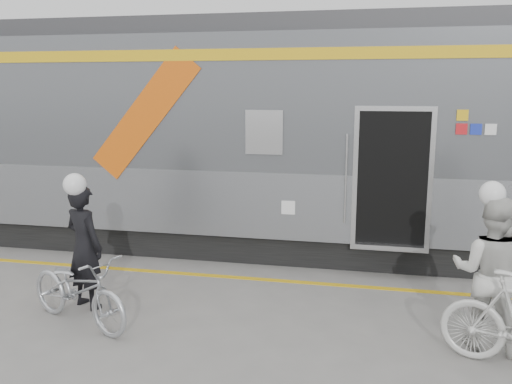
# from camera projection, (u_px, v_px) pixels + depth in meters

# --- Properties ---
(ground) EXTENTS (90.00, 90.00, 0.00)m
(ground) POSITION_uv_depth(u_px,v_px,m) (272.00, 347.00, 6.27)
(ground) COLOR slate
(ground) RESTS_ON ground
(train) EXTENTS (24.00, 3.17, 4.10)m
(train) POSITION_uv_depth(u_px,v_px,m) (270.00, 136.00, 10.07)
(train) COLOR black
(train) RESTS_ON ground
(safety_strip) EXTENTS (24.00, 0.12, 0.01)m
(safety_strip) POSITION_uv_depth(u_px,v_px,m) (297.00, 282.00, 8.33)
(safety_strip) COLOR gold
(safety_strip) RESTS_ON ground
(man) EXTENTS (0.73, 0.62, 1.70)m
(man) POSITION_uv_depth(u_px,v_px,m) (84.00, 247.00, 7.27)
(man) COLOR black
(man) RESTS_ON ground
(bicycle_left) EXTENTS (1.88, 1.28, 0.93)m
(bicycle_left) POSITION_uv_depth(u_px,v_px,m) (78.00, 289.00, 6.77)
(bicycle_left) COLOR #B2B5BA
(bicycle_left) RESTS_ON ground
(woman) EXTENTS (1.04, 0.92, 1.78)m
(woman) POSITION_uv_depth(u_px,v_px,m) (491.00, 273.00, 6.12)
(woman) COLOR silver
(woman) RESTS_ON ground
(helmet_man) EXTENTS (0.29, 0.29, 0.29)m
(helmet_man) POSITION_uv_depth(u_px,v_px,m) (80.00, 173.00, 7.07)
(helmet_man) COLOR white
(helmet_man) RESTS_ON man
(helmet_woman) EXTENTS (0.28, 0.28, 0.28)m
(helmet_woman) POSITION_uv_depth(u_px,v_px,m) (498.00, 183.00, 5.93)
(helmet_woman) COLOR white
(helmet_woman) RESTS_ON woman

